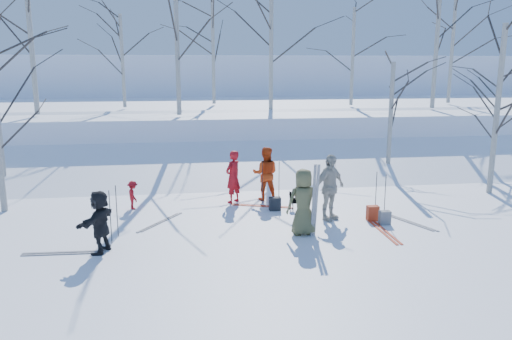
{
  "coord_description": "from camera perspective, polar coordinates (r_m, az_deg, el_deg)",
  "views": [
    {
      "loc": [
        -2.0,
        -12.6,
        4.29
      ],
      "look_at": [
        0.0,
        1.5,
        1.3
      ],
      "focal_mm": 35.0,
      "sensor_mm": 36.0,
      "label": 1
    }
  ],
  "objects": [
    {
      "name": "birch_edge_e",
      "position": [
        20.1,
        15.11,
        5.52
      ],
      "size": [
        3.7,
        3.7,
        4.43
      ],
      "primitive_type": null,
      "color": "silver",
      "rests_on": "ground"
    },
    {
      "name": "birch_plateau_g",
      "position": [
        28.23,
        -4.91,
        13.28
      ],
      "size": [
        4.54,
        4.54,
        5.63
      ],
      "primitive_type": null,
      "color": "silver",
      "rests_on": "snow_plateau"
    },
    {
      "name": "ski_pair_e",
      "position": [
        15.55,
        0.58,
        -4.12
      ],
      "size": [
        1.36,
        2.02,
        0.02
      ],
      "primitive_type": null,
      "rotation": [
        0.0,
        0.0,
        1.24
      ],
      "color": "red",
      "rests_on": "ground"
    },
    {
      "name": "birch_plateau_a",
      "position": [
        21.92,
        -9.03,
        14.77
      ],
      "size": [
        5.16,
        5.16,
        6.52
      ],
      "primitive_type": null,
      "color": "silver",
      "rests_on": "snow_plateau"
    },
    {
      "name": "skier_red_seated",
      "position": [
        15.59,
        -13.88,
        -2.8
      ],
      "size": [
        0.5,
        0.64,
        0.88
      ],
      "primitive_type": "imported",
      "rotation": [
        0.0,
        0.0,
        1.92
      ],
      "color": "#A90F16",
      "rests_on": "ground"
    },
    {
      "name": "backpack_red",
      "position": [
        14.49,
        13.19,
        -4.82
      ],
      "size": [
        0.32,
        0.22,
        0.42
      ],
      "primitive_type": "cube",
      "color": "#AC341A",
      "rests_on": "ground"
    },
    {
      "name": "dog",
      "position": [
        15.11,
        4.66,
        -3.61
      ],
      "size": [
        0.65,
        0.66,
        0.54
      ],
      "primitive_type": "imported",
      "rotation": [
        0.0,
        0.0,
        3.9
      ],
      "color": "black",
      "rests_on": "ground"
    },
    {
      "name": "birch_plateau_f",
      "position": [
        26.7,
        20.01,
        14.33
      ],
      "size": [
        5.59,
        5.59,
        7.13
      ],
      "primitive_type": null,
      "color": "silver",
      "rests_on": "snow_plateau"
    },
    {
      "name": "skier_grey_west",
      "position": [
        12.16,
        -17.41,
        -5.66
      ],
      "size": [
        0.91,
        1.44,
        1.49
      ],
      "primitive_type": "imported",
      "rotation": [
        0.0,
        0.0,
        4.34
      ],
      "color": "black",
      "rests_on": "ground"
    },
    {
      "name": "birch_edge_b",
      "position": [
        18.51,
        25.84,
        6.11
      ],
      "size": [
        4.54,
        4.54,
        5.63
      ],
      "primitive_type": null,
      "color": "silver",
      "rests_on": "ground"
    },
    {
      "name": "ski_pole_f",
      "position": [
        14.42,
        14.52,
        -3.07
      ],
      "size": [
        0.02,
        0.02,
        1.34
      ],
      "primitive_type": "cylinder",
      "color": "black",
      "rests_on": "ground"
    },
    {
      "name": "ski_pole_b",
      "position": [
        13.18,
        -15.62,
        -4.53
      ],
      "size": [
        0.02,
        0.02,
        1.34
      ],
      "primitive_type": "cylinder",
      "color": "black",
      "rests_on": "ground"
    },
    {
      "name": "ski_pair_c",
      "position": [
        13.58,
        14.51,
        -6.9
      ],
      "size": [
        0.22,
        1.9,
        0.02
      ],
      "primitive_type": null,
      "rotation": [
        0.0,
        0.0,
        -0.01
      ],
      "color": "red",
      "rests_on": "ground"
    },
    {
      "name": "ski_pole_a",
      "position": [
        15.85,
        2.65,
        -1.36
      ],
      "size": [
        0.02,
        0.02,
        1.34
      ],
      "primitive_type": "cylinder",
      "color": "black",
      "rests_on": "ground"
    },
    {
      "name": "ground",
      "position": [
        13.46,
        0.9,
        -6.73
      ],
      "size": [
        120.0,
        120.0,
        0.0
      ],
      "primitive_type": "plane",
      "color": "white",
      "rests_on": "ground"
    },
    {
      "name": "birch_plateau_h",
      "position": [
        27.58,
        11.0,
        12.56
      ],
      "size": [
        4.14,
        4.14,
        5.06
      ],
      "primitive_type": null,
      "color": "silver",
      "rests_on": "snow_plateau"
    },
    {
      "name": "birch_plateau_e",
      "position": [
        23.88,
        -24.42,
        14.37
      ],
      "size": [
        5.59,
        5.59,
        7.13
      ],
      "primitive_type": null,
      "color": "silver",
      "rests_on": "snow_plateau"
    },
    {
      "name": "ski_pole_d",
      "position": [
        12.7,
        -16.31,
        -5.2
      ],
      "size": [
        0.02,
        0.02,
        1.34
      ],
      "primitive_type": "cylinder",
      "color": "black",
      "rests_on": "ground"
    },
    {
      "name": "backpack_grey",
      "position": [
        14.22,
        14.5,
        -5.3
      ],
      "size": [
        0.3,
        0.2,
        0.38
      ],
      "primitive_type": "cube",
      "color": "slate",
      "rests_on": "ground"
    },
    {
      "name": "ski_pair_d",
      "position": [
        14.65,
        17.05,
        -5.67
      ],
      "size": [
        1.55,
        2.04,
        0.02
      ],
      "primitive_type": null,
      "rotation": [
        0.0,
        0.0,
        0.4
      ],
      "color": "silver",
      "rests_on": "ground"
    },
    {
      "name": "skier_redor_behind",
      "position": [
        16.08,
        1.09,
        -0.42
      ],
      "size": [
        0.96,
        0.82,
        1.74
      ],
      "primitive_type": "imported",
      "rotation": [
        0.0,
        0.0,
        2.93
      ],
      "color": "red",
      "rests_on": "ground"
    },
    {
      "name": "skier_cream_east",
      "position": [
        14.14,
        8.39,
        -1.99
      ],
      "size": [
        1.18,
        0.96,
        1.88
      ],
      "primitive_type": "imported",
      "rotation": [
        0.0,
        0.0,
        0.54
      ],
      "color": "beige",
      "rests_on": "ground"
    },
    {
      "name": "ski_pair_b",
      "position": [
        14.23,
        -10.87,
        -5.87
      ],
      "size": [
        1.94,
        2.08,
        0.02
      ],
      "primitive_type": null,
      "rotation": [
        0.0,
        0.0,
        -0.58
      ],
      "color": "silver",
      "rests_on": "ground"
    },
    {
      "name": "upright_ski_right",
      "position": [
        12.72,
        6.92,
        -3.45
      ],
      "size": [
        0.11,
        0.23,
        1.89
      ],
      "primitive_type": "cube",
      "rotation": [
        0.1,
        0.0,
        0.19
      ],
      "color": "silver",
      "rests_on": "ground"
    },
    {
      "name": "snow_ramp",
      "position": [
        20.13,
        -2.19,
        -0.02
      ],
      "size": [
        70.0,
        9.49,
        4.12
      ],
      "primitive_type": "cube",
      "rotation": [
        0.3,
        0.0,
        0.0
      ],
      "color": "white",
      "rests_on": "ground"
    },
    {
      "name": "upright_ski_left",
      "position": [
        12.68,
        6.59,
        -3.49
      ],
      "size": [
        0.09,
        0.16,
        1.9
      ],
      "primitive_type": "cube",
      "rotation": [
        0.07,
        0.0,
        0.13
      ],
      "color": "silver",
      "rests_on": "ground"
    },
    {
      "name": "ski_pair_a",
      "position": [
        12.59,
        -21.12,
        -8.85
      ],
      "size": [
        0.36,
        1.92,
        0.02
      ],
      "primitive_type": null,
      "rotation": [
        0.0,
        0.0,
        1.53
      ],
      "color": "silver",
      "rests_on": "ground"
    },
    {
      "name": "birch_plateau_c",
      "position": [
        26.53,
        -15.01,
        11.91
      ],
      "size": [
        3.82,
        3.82,
        4.59
      ],
      "primitive_type": null,
      "color": "silver",
      "rests_on": "snow_plateau"
    },
    {
      "name": "birch_edge_c",
      "position": [
        21.42,
        25.7,
        4.6
      ],
      "size": [
        3.43,
        3.43,
        4.04
      ],
      "primitive_type": null,
      "color": "silver",
      "rests_on": "ground"
    },
    {
      "name": "ski_pole_e",
      "position": [
        14.68,
        13.54,
        -2.76
      ],
      "size": [
        0.02,
        0.02,
        1.34
      ],
      "primitive_type": "cylinder",
      "color": "black",
      "rests_on": "ground"
    },
    {
      "name": "ski_pole_c",
      "position": [
        15.64,
        0.72,
        -1.53
      ],
      "size": [
        0.02,
        0.02,
        1.34
      ],
      "primitive_type": "cylinder",
      "color": "black",
      "rests_on": "ground"
    },
    {
      "name": "backpack_dark",
      "position": [
        15.09,
        2.17,
        -3.88
      ],
      "size": [
        0.34,
        0.24,
        0.4
      ],
      "primitive_type": "cube",
      "color": "black",
      "rests_on": "ground"
    },
    {
      "name": "skier_red_north",
      "position": [
        15.8,
        -2.64,
        -0.77
      ],
      "size": [
        0.72,
        0.71,
        1.68
      ],
      "primitive_type": "imported",
      "rotation": [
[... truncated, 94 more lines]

